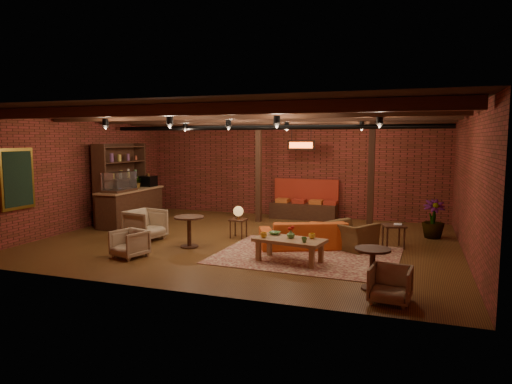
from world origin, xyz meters
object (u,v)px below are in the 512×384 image
(sofa, at_px, (308,234))
(plant_tall, at_px, (435,181))
(armchair_right, at_px, (352,231))
(side_table_book, at_px, (394,226))
(armchair_far, at_px, (390,283))
(side_table_lamp, at_px, (238,214))
(armchair_b, at_px, (129,242))
(round_table_left, at_px, (189,226))
(round_table_right, at_px, (372,262))
(coffee_table, at_px, (289,241))
(armchair_a, at_px, (145,223))

(sofa, xyz_separation_m, plant_tall, (2.80, 2.09, 1.16))
(armchair_right, height_order, side_table_book, armchair_right)
(armchair_far, relative_size, plant_tall, 0.21)
(sofa, xyz_separation_m, side_table_lamp, (-1.93, 0.47, 0.30))
(armchair_b, relative_size, side_table_book, 1.05)
(round_table_left, distance_m, armchair_far, 5.17)
(armchair_right, bearing_deg, round_table_right, 136.93)
(side_table_lamp, distance_m, armchair_far, 5.36)
(side_table_lamp, relative_size, armchair_b, 1.26)
(armchair_b, bearing_deg, armchair_right, 44.09)
(coffee_table, height_order, side_table_lamp, side_table_lamp)
(coffee_table, relative_size, armchair_a, 1.80)
(side_table_lamp, relative_size, round_table_right, 1.16)
(armchair_far, bearing_deg, round_table_left, 160.23)
(coffee_table, bearing_deg, armchair_b, -167.08)
(sofa, distance_m, armchair_a, 4.09)
(armchair_b, height_order, armchair_far, armchair_b)
(side_table_lamp, height_order, round_table_left, side_table_lamp)
(sofa, bearing_deg, armchair_b, 7.67)
(armchair_right, bearing_deg, sofa, 41.46)
(armchair_a, distance_m, round_table_right, 6.11)
(side_table_lamp, xyz_separation_m, armchair_a, (-2.13, -1.00, -0.20))
(armchair_a, bearing_deg, armchair_b, -147.48)
(round_table_right, bearing_deg, sofa, 123.38)
(round_table_left, xyz_separation_m, armchair_far, (4.66, -2.24, -0.18))
(armchair_b, bearing_deg, armchair_far, 6.35)
(side_table_book, bearing_deg, armchair_far, -88.11)
(side_table_lamp, bearing_deg, coffee_table, -44.71)
(armchair_b, height_order, side_table_book, armchair_b)
(coffee_table, height_order, round_table_right, coffee_table)
(armchair_right, height_order, armchair_far, armchair_right)
(armchair_b, bearing_deg, side_table_lamp, 76.86)
(round_table_right, bearing_deg, round_table_left, 158.70)
(side_table_lamp, bearing_deg, armchair_far, -42.36)
(coffee_table, xyz_separation_m, round_table_left, (-2.55, 0.47, 0.06))
(side_table_lamp, xyz_separation_m, round_table_right, (3.63, -3.05, -0.15))
(round_table_left, distance_m, armchair_right, 3.77)
(armchair_right, height_order, plant_tall, plant_tall)
(side_table_book, bearing_deg, round_table_left, -161.06)
(armchair_a, relative_size, side_table_book, 1.37)
(round_table_left, relative_size, plant_tall, 0.25)
(side_table_lamp, xyz_separation_m, round_table_left, (-0.71, -1.36, -0.13))
(side_table_book, distance_m, plant_tall, 1.95)
(sofa, bearing_deg, armchair_a, -16.66)
(side_table_book, height_order, armchair_far, armchair_far)
(armchair_b, xyz_separation_m, armchair_right, (4.42, 2.28, 0.10))
(armchair_b, bearing_deg, side_table_book, 44.51)
(plant_tall, bearing_deg, armchair_b, -146.01)
(coffee_table, xyz_separation_m, side_table_book, (1.98, 2.02, 0.07))
(side_table_lamp, height_order, armchair_a, armchair_a)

